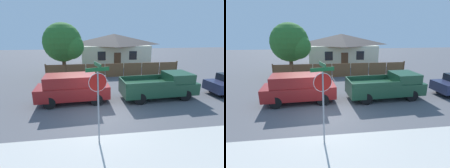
# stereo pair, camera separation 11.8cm
# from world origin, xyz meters

# --- Properties ---
(ground_plane) EXTENTS (80.00, 80.00, 0.00)m
(ground_plane) POSITION_xyz_m (0.00, 0.00, 0.00)
(ground_plane) COLOR #56565B
(sidewalk_strip) EXTENTS (36.00, 3.20, 0.01)m
(sidewalk_strip) POSITION_xyz_m (0.00, -3.60, 0.00)
(sidewalk_strip) COLOR beige
(sidewalk_strip) RESTS_ON ground
(wooden_fence) EXTENTS (13.82, 0.12, 1.52)m
(wooden_fence) POSITION_xyz_m (2.10, 8.64, 0.71)
(wooden_fence) COLOR brown
(wooden_fence) RESTS_ON ground
(house) EXTENTS (9.73, 6.29, 4.27)m
(house) POSITION_xyz_m (3.19, 15.98, 2.21)
(house) COLOR beige
(house) RESTS_ON ground
(oak_tree) EXTENTS (4.12, 3.93, 5.47)m
(oak_tree) POSITION_xyz_m (-2.90, 9.72, 3.42)
(oak_tree) COLOR brown
(oak_tree) RESTS_ON ground
(red_suv) EXTENTS (4.76, 2.10, 1.90)m
(red_suv) POSITION_xyz_m (-1.67, 2.18, 1.02)
(red_suv) COLOR maroon
(red_suv) RESTS_ON ground
(orange_pickup) EXTENTS (5.33, 2.30, 1.79)m
(orange_pickup) POSITION_xyz_m (4.43, 2.19, 0.89)
(orange_pickup) COLOR #1E472D
(orange_pickup) RESTS_ON ground
(stop_sign) EXTENTS (0.91, 0.82, 3.45)m
(stop_sign) POSITION_xyz_m (-0.28, -2.55, 2.36)
(stop_sign) COLOR gray
(stop_sign) RESTS_ON ground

